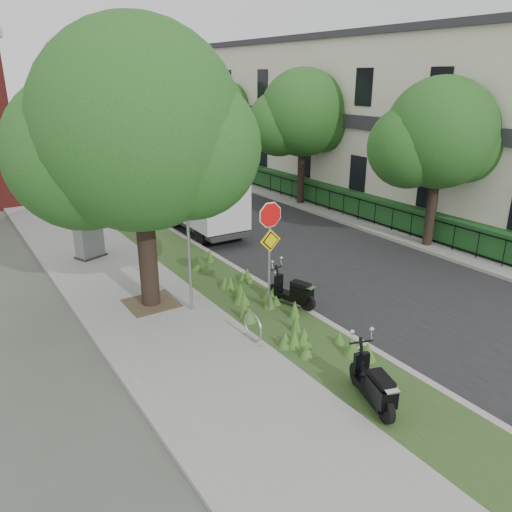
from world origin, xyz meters
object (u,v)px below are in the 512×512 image
at_px(scooter_near, 296,294).
at_px(scooter_far, 376,391).
at_px(box_truck, 205,201).
at_px(utility_cabinet, 89,240).
at_px(sign_assembly, 270,235).

height_order(scooter_near, scooter_far, scooter_far).
distance_m(box_truck, utility_cabinet, 5.02).
bearing_deg(sign_assembly, scooter_near, -17.05).
height_order(scooter_far, utility_cabinet, utility_cabinet).
relative_size(scooter_far, utility_cabinet, 1.28).
bearing_deg(scooter_far, utility_cabinet, 100.55).
height_order(scooter_near, utility_cabinet, utility_cabinet).
relative_size(scooter_near, scooter_far, 0.94).
bearing_deg(scooter_near, box_truck, 80.93).
distance_m(scooter_near, scooter_far, 4.75).
distance_m(sign_assembly, box_truck, 7.96).
relative_size(scooter_near, utility_cabinet, 1.20).
xyz_separation_m(scooter_near, scooter_far, (-1.49, -4.51, 0.03)).
bearing_deg(utility_cabinet, scooter_near, -63.29).
bearing_deg(scooter_near, scooter_far, -108.28).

